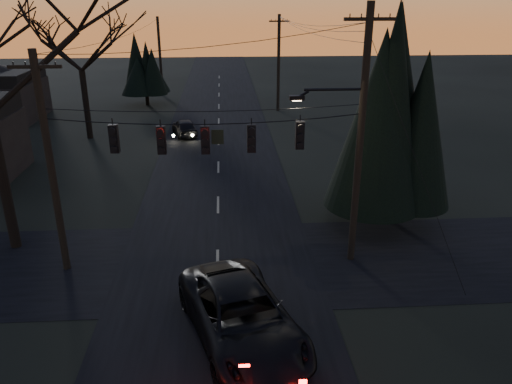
{
  "coord_description": "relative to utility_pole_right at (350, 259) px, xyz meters",
  "views": [
    {
      "loc": [
        0.37,
        -7.83,
        10.26
      ],
      "look_at": [
        1.46,
        8.38,
        3.74
      ],
      "focal_mm": 35.0,
      "sensor_mm": 36.0,
      "label": 1
    }
  ],
  "objects": [
    {
      "name": "evergreen_right",
      "position": [
        2.72,
        3.6,
        5.01
      ],
      "size": [
        4.61,
        4.61,
        8.83
      ],
      "color": "black",
      "rests_on": "ground"
    },
    {
      "name": "span_signal_assembly",
      "position": [
        -5.74,
        0.0,
        5.27
      ],
      "size": [
        11.5,
        0.44,
        1.55
      ],
      "color": "black",
      "rests_on": "ground"
    },
    {
      "name": "main_road",
      "position": [
        -5.5,
        10.0,
        0.01
      ],
      "size": [
        8.0,
        120.0,
        0.02
      ],
      "primitive_type": "cube",
      "color": "black",
      "rests_on": "ground"
    },
    {
      "name": "cross_road",
      "position": [
        -5.5,
        0.0,
        0.01
      ],
      "size": [
        60.0,
        7.0,
        0.02
      ],
      "primitive_type": "cube",
      "color": "black",
      "rests_on": "ground"
    },
    {
      "name": "sedan_oncoming_a",
      "position": [
        -8.11,
        19.74,
        0.63
      ],
      "size": [
        2.4,
        3.96,
        1.26
      ],
      "primitive_type": "imported",
      "rotation": [
        0.0,
        0.0,
        3.41
      ],
      "color": "black",
      "rests_on": "ground"
    },
    {
      "name": "evergreen_dist",
      "position": [
        -12.45,
        31.17,
        3.53
      ],
      "size": [
        3.64,
        3.64,
        5.88
      ],
      "color": "black",
      "rests_on": "ground"
    },
    {
      "name": "utility_pole_left",
      "position": [
        -11.5,
        0.0,
        0.0
      ],
      "size": [
        1.8,
        0.3,
        8.5
      ],
      "primitive_type": null,
      "color": "black",
      "rests_on": "ground"
    },
    {
      "name": "utility_pole_far_l",
      "position": [
        -11.5,
        36.0,
        0.0
      ],
      "size": [
        0.3,
        0.3,
        8.0
      ],
      "primitive_type": null,
      "color": "black",
      "rests_on": "ground"
    },
    {
      "name": "utility_pole_right",
      "position": [
        0.0,
        0.0,
        0.0
      ],
      "size": [
        5.0,
        0.3,
        10.0
      ],
      "primitive_type": null,
      "color": "black",
      "rests_on": "ground"
    },
    {
      "name": "suv_near",
      "position": [
        -4.7,
        -4.88,
        0.86
      ],
      "size": [
        4.55,
        6.78,
        1.73
      ],
      "primitive_type": "imported",
      "rotation": [
        0.0,
        0.0,
        0.29
      ],
      "color": "black",
      "rests_on": "ground"
    },
    {
      "name": "utility_pole_far_r",
      "position": [
        0.0,
        28.0,
        0.0
      ],
      "size": [
        1.8,
        0.3,
        8.5
      ],
      "primitive_type": null,
      "color": "black",
      "rests_on": "ground"
    },
    {
      "name": "bare_tree_dist",
      "position": [
        -15.2,
        19.5,
        7.01
      ],
      "size": [
        6.88,
        6.88,
        10.04
      ],
      "color": "black",
      "rests_on": "ground"
    }
  ]
}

